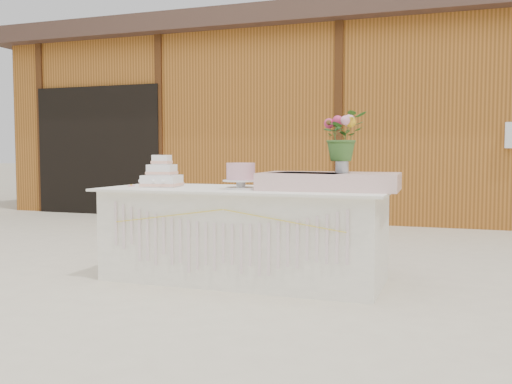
{
  "coord_description": "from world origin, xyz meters",
  "views": [
    {
      "loc": [
        1.66,
        -4.43,
        1.07
      ],
      "look_at": [
        0.0,
        0.3,
        0.72
      ],
      "focal_mm": 40.0,
      "sensor_mm": 36.0,
      "label": 1
    }
  ],
  "objects": [
    {
      "name": "ground",
      "position": [
        0.0,
        0.0,
        0.0
      ],
      "size": [
        80.0,
        80.0,
        0.0
      ],
      "primitive_type": "plane",
      "color": "beige",
      "rests_on": "ground"
    },
    {
      "name": "barn",
      "position": [
        -0.01,
        5.99,
        1.68
      ],
      "size": [
        12.6,
        4.6,
        3.3
      ],
      "color": "#A25F22",
      "rests_on": "ground"
    },
    {
      "name": "satin_runner",
      "position": [
        0.71,
        0.05,
        0.84
      ],
      "size": [
        1.11,
        0.67,
        0.14
      ],
      "primitive_type": "cube",
      "rotation": [
        0.0,
        0.0,
        0.04
      ],
      "color": "beige",
      "rests_on": "cake_table"
    },
    {
      "name": "wedding_cake",
      "position": [
        -0.76,
        -0.02,
        0.86
      ],
      "size": [
        0.35,
        0.35,
        0.28
      ],
      "rotation": [
        0.0,
        0.0,
        0.16
      ],
      "color": "white",
      "rests_on": "cake_table"
    },
    {
      "name": "cake_table",
      "position": [
        0.0,
        -0.0,
        0.39
      ],
      "size": [
        2.4,
        1.0,
        0.77
      ],
      "color": "white",
      "rests_on": "ground"
    },
    {
      "name": "pink_cake_stand",
      "position": [
        0.01,
        -0.09,
        0.89
      ],
      "size": [
        0.3,
        0.3,
        0.21
      ],
      "color": "white",
      "rests_on": "cake_table"
    },
    {
      "name": "bouquet",
      "position": [
        0.81,
        0.07,
        1.25
      ],
      "size": [
        0.47,
        0.47,
        0.39
      ],
      "primitive_type": "imported",
      "rotation": [
        0.0,
        0.0,
        0.78
      ],
      "color": "#396629",
      "rests_on": "flower_vase"
    },
    {
      "name": "loose_flowers",
      "position": [
        -1.02,
        0.05,
        0.78
      ],
      "size": [
        0.13,
        0.31,
        0.02
      ],
      "primitive_type": null,
      "rotation": [
        0.0,
        0.0,
        -0.01
      ],
      "color": "pink",
      "rests_on": "cake_table"
    },
    {
      "name": "flower_vase",
      "position": [
        0.81,
        0.07,
        0.98
      ],
      "size": [
        0.11,
        0.11,
        0.14
      ],
      "primitive_type": "cylinder",
      "color": "silver",
      "rests_on": "satin_runner"
    }
  ]
}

